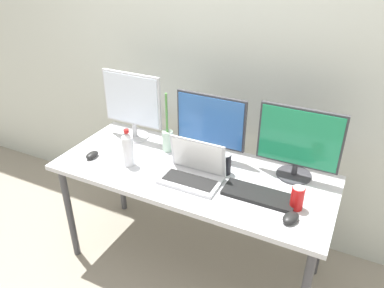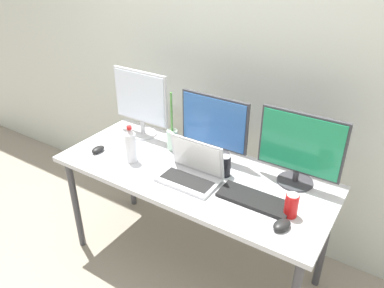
{
  "view_description": "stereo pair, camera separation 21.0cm",
  "coord_description": "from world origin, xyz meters",
  "px_view_note": "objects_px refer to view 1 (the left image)",
  "views": [
    {
      "loc": [
        0.82,
        -1.65,
        1.94
      ],
      "look_at": [
        0.0,
        0.0,
        0.92
      ],
      "focal_mm": 35.0,
      "sensor_mm": 36.0,
      "label": 1
    },
    {
      "loc": [
        1.0,
        -1.54,
        1.94
      ],
      "look_at": [
        0.0,
        0.0,
        0.92
      ],
      "focal_mm": 35.0,
      "sensor_mm": 36.0,
      "label": 2
    }
  ],
  "objects_px": {
    "soda_can_by_laptop": "(297,198)",
    "water_bottle": "(128,149)",
    "monitor_right": "(299,142)",
    "bamboo_vase": "(168,139)",
    "monitor_center": "(210,125)",
    "mouse_by_laptop": "(291,218)",
    "soda_can_near_keyboard": "(225,164)",
    "laptop_silver": "(193,171)",
    "monitor_left": "(132,104)",
    "work_desk": "(192,180)",
    "mouse_by_keyboard": "(92,155)",
    "keyboard_main": "(259,195)"
  },
  "relations": [
    {
      "from": "bamboo_vase",
      "to": "keyboard_main",
      "type": "bearing_deg",
      "value": -17.78
    },
    {
      "from": "soda_can_near_keyboard",
      "to": "bamboo_vase",
      "type": "relative_size",
      "value": 0.32
    },
    {
      "from": "soda_can_near_keyboard",
      "to": "monitor_left",
      "type": "bearing_deg",
      "value": 168.97
    },
    {
      "from": "soda_can_by_laptop",
      "to": "mouse_by_laptop",
      "type": "bearing_deg",
      "value": -90.23
    },
    {
      "from": "mouse_by_keyboard",
      "to": "mouse_by_laptop",
      "type": "bearing_deg",
      "value": -0.86
    },
    {
      "from": "water_bottle",
      "to": "soda_can_near_keyboard",
      "type": "xyz_separation_m",
      "value": [
        0.55,
        0.17,
        -0.05
      ]
    },
    {
      "from": "keyboard_main",
      "to": "mouse_by_laptop",
      "type": "height_order",
      "value": "mouse_by_laptop"
    },
    {
      "from": "water_bottle",
      "to": "bamboo_vase",
      "type": "height_order",
      "value": "bamboo_vase"
    },
    {
      "from": "monitor_left",
      "to": "monitor_right",
      "type": "xyz_separation_m",
      "value": [
        1.08,
        0.01,
        -0.03
      ]
    },
    {
      "from": "keyboard_main",
      "to": "water_bottle",
      "type": "xyz_separation_m",
      "value": [
        -0.79,
        -0.04,
        0.1
      ]
    },
    {
      "from": "mouse_by_keyboard",
      "to": "soda_can_near_keyboard",
      "type": "relative_size",
      "value": 0.75
    },
    {
      "from": "work_desk",
      "to": "soda_can_by_laptop",
      "type": "bearing_deg",
      "value": -6.83
    },
    {
      "from": "monitor_left",
      "to": "laptop_silver",
      "type": "xyz_separation_m",
      "value": [
        0.58,
        -0.27,
        -0.19
      ]
    },
    {
      "from": "laptop_silver",
      "to": "mouse_by_keyboard",
      "type": "bearing_deg",
      "value": -174.13
    },
    {
      "from": "monitor_left",
      "to": "mouse_by_keyboard",
      "type": "distance_m",
      "value": 0.42
    },
    {
      "from": "soda_can_by_laptop",
      "to": "monitor_left",
      "type": "bearing_deg",
      "value": 166.47
    },
    {
      "from": "laptop_silver",
      "to": "soda_can_near_keyboard",
      "type": "relative_size",
      "value": 2.66
    },
    {
      "from": "monitor_right",
      "to": "bamboo_vase",
      "type": "relative_size",
      "value": 1.18
    },
    {
      "from": "mouse_by_laptop",
      "to": "keyboard_main",
      "type": "bearing_deg",
      "value": 166.46
    },
    {
      "from": "monitor_left",
      "to": "mouse_by_laptop",
      "type": "distance_m",
      "value": 1.24
    },
    {
      "from": "keyboard_main",
      "to": "mouse_by_keyboard",
      "type": "distance_m",
      "value": 1.05
    },
    {
      "from": "monitor_center",
      "to": "mouse_by_keyboard",
      "type": "bearing_deg",
      "value": -151.04
    },
    {
      "from": "mouse_by_keyboard",
      "to": "soda_can_by_laptop",
      "type": "height_order",
      "value": "soda_can_by_laptop"
    },
    {
      "from": "soda_can_near_keyboard",
      "to": "laptop_silver",
      "type": "bearing_deg",
      "value": -135.67
    },
    {
      "from": "work_desk",
      "to": "keyboard_main",
      "type": "distance_m",
      "value": 0.44
    },
    {
      "from": "keyboard_main",
      "to": "soda_can_by_laptop",
      "type": "height_order",
      "value": "soda_can_by_laptop"
    },
    {
      "from": "monitor_right",
      "to": "monitor_left",
      "type": "bearing_deg",
      "value": -179.52
    },
    {
      "from": "monitor_center",
      "to": "mouse_by_keyboard",
      "type": "height_order",
      "value": "monitor_center"
    },
    {
      "from": "monitor_right",
      "to": "bamboo_vase",
      "type": "height_order",
      "value": "monitor_right"
    },
    {
      "from": "laptop_silver",
      "to": "monitor_right",
      "type": "bearing_deg",
      "value": 29.45
    },
    {
      "from": "work_desk",
      "to": "soda_can_near_keyboard",
      "type": "bearing_deg",
      "value": 19.57
    },
    {
      "from": "work_desk",
      "to": "monitor_center",
      "type": "distance_m",
      "value": 0.35
    },
    {
      "from": "monitor_center",
      "to": "mouse_by_laptop",
      "type": "relative_size",
      "value": 4.33
    },
    {
      "from": "work_desk",
      "to": "monitor_left",
      "type": "relative_size",
      "value": 3.59
    },
    {
      "from": "monitor_left",
      "to": "keyboard_main",
      "type": "height_order",
      "value": "monitor_left"
    },
    {
      "from": "monitor_right",
      "to": "mouse_by_laptop",
      "type": "xyz_separation_m",
      "value": [
        0.08,
        -0.4,
        -0.2
      ]
    },
    {
      "from": "monitor_left",
      "to": "laptop_silver",
      "type": "relative_size",
      "value": 1.36
    },
    {
      "from": "monitor_center",
      "to": "mouse_by_laptop",
      "type": "xyz_separation_m",
      "value": [
        0.6,
        -0.4,
        -0.19
      ]
    },
    {
      "from": "laptop_silver",
      "to": "mouse_by_laptop",
      "type": "bearing_deg",
      "value": -11.25
    },
    {
      "from": "laptop_silver",
      "to": "mouse_by_keyboard",
      "type": "height_order",
      "value": "laptop_silver"
    },
    {
      "from": "soda_can_by_laptop",
      "to": "water_bottle",
      "type": "bearing_deg",
      "value": -178.19
    },
    {
      "from": "laptop_silver",
      "to": "bamboo_vase",
      "type": "relative_size",
      "value": 0.86
    },
    {
      "from": "monitor_left",
      "to": "laptop_silver",
      "type": "height_order",
      "value": "monitor_left"
    },
    {
      "from": "mouse_by_keyboard",
      "to": "water_bottle",
      "type": "bearing_deg",
      "value": 8.64
    },
    {
      "from": "monitor_center",
      "to": "mouse_by_laptop",
      "type": "distance_m",
      "value": 0.75
    },
    {
      "from": "monitor_center",
      "to": "monitor_right",
      "type": "bearing_deg",
      "value": -0.24
    },
    {
      "from": "mouse_by_laptop",
      "to": "monitor_right",
      "type": "bearing_deg",
      "value": 118.8
    },
    {
      "from": "monitor_left",
      "to": "mouse_by_keyboard",
      "type": "height_order",
      "value": "monitor_left"
    },
    {
      "from": "monitor_center",
      "to": "mouse_by_keyboard",
      "type": "xyz_separation_m",
      "value": [
        -0.64,
        -0.35,
        -0.19
      ]
    },
    {
      "from": "soda_can_near_keyboard",
      "to": "soda_can_by_laptop",
      "type": "bearing_deg",
      "value": -17.48
    }
  ]
}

